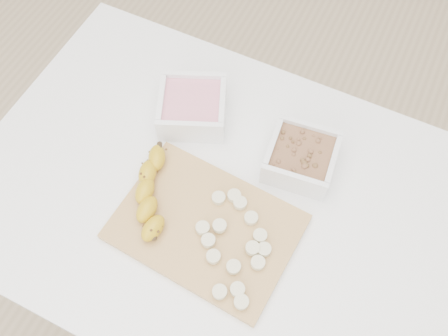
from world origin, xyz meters
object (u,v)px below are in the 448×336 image
at_px(bowl_granola, 301,157).
at_px(cutting_board, 206,227).
at_px(bowl_yogurt, 192,107).
at_px(table, 218,214).
at_px(banana, 151,194).

relative_size(bowl_granola, cutting_board, 0.44).
bearing_deg(bowl_yogurt, table, -48.12).
bearing_deg(bowl_granola, banana, -138.44).
distance_m(table, bowl_granola, 0.22).
height_order(bowl_granola, cutting_board, bowl_granola).
height_order(cutting_board, banana, banana).
distance_m(bowl_granola, cutting_board, 0.24).
bearing_deg(table, bowl_granola, 47.89).
bearing_deg(cutting_board, bowl_yogurt, 123.15).
distance_m(cutting_board, banana, 0.12).
bearing_deg(table, bowl_yogurt, 131.88).
bearing_deg(bowl_yogurt, bowl_granola, -2.90).
distance_m(table, bowl_yogurt, 0.24).
xyz_separation_m(table, bowl_granola, (0.12, 0.13, 0.13)).
height_order(bowl_granola, banana, bowl_granola).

